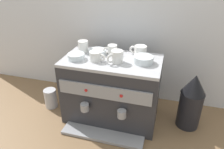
{
  "coord_description": "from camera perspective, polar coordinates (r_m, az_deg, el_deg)",
  "views": [
    {
      "loc": [
        0.35,
        -1.23,
        1.03
      ],
      "look_at": [
        0.0,
        0.0,
        0.35
      ],
      "focal_mm": 34.06,
      "sensor_mm": 36.0,
      "label": 1
    }
  ],
  "objects": [
    {
      "name": "ceramic_cup_2",
      "position": [
        1.46,
        7.47,
        6.36
      ],
      "size": [
        0.12,
        0.08,
        0.07
      ],
      "color": "white",
      "rests_on": "espresso_machine"
    },
    {
      "name": "ceramic_cup_4",
      "position": [
        1.37,
        -4.32,
        4.87
      ],
      "size": [
        0.11,
        0.08,
        0.06
      ],
      "color": "white",
      "rests_on": "espresso_machine"
    },
    {
      "name": "milk_pitcher",
      "position": [
        1.76,
        -16.13,
        -6.14
      ],
      "size": [
        0.1,
        0.1,
        0.15
      ],
      "primitive_type": "cylinder",
      "color": "#B7B7BC",
      "rests_on": "ground_plane"
    },
    {
      "name": "ceramic_bowl_0",
      "position": [
        1.41,
        -9.63,
        4.77
      ],
      "size": [
        0.11,
        0.11,
        0.04
      ],
      "color": "silver",
      "rests_on": "espresso_machine"
    },
    {
      "name": "espresso_machine",
      "position": [
        1.51,
        -0.05,
        -4.09
      ],
      "size": [
        0.65,
        0.47,
        0.46
      ],
      "color": "#2D2D33",
      "rests_on": "ground_plane"
    },
    {
      "name": "ceramic_cup_1",
      "position": [
        1.34,
        1.24,
        4.79
      ],
      "size": [
        0.09,
        0.11,
        0.08
      ],
      "color": "white",
      "rests_on": "espresso_machine"
    },
    {
      "name": "ceramic_cup_3",
      "position": [
        1.46,
        -0.04,
        6.66
      ],
      "size": [
        0.09,
        0.07,
        0.07
      ],
      "color": "white",
      "rests_on": "espresso_machine"
    },
    {
      "name": "ceramic_cup_0",
      "position": [
        1.52,
        -7.68,
        7.53
      ],
      "size": [
        0.07,
        0.11,
        0.08
      ],
      "color": "white",
      "rests_on": "espresso_machine"
    },
    {
      "name": "ceramic_bowl_2",
      "position": [
        1.48,
        -3.93,
        6.07
      ],
      "size": [
        0.12,
        0.12,
        0.03
      ],
      "color": "silver",
      "rests_on": "espresso_machine"
    },
    {
      "name": "ground_plane",
      "position": [
        1.64,
        0.0,
        -10.8
      ],
      "size": [
        4.0,
        4.0,
        0.0
      ],
      "primitive_type": "plane",
      "color": "brown"
    },
    {
      "name": "coffee_grinder",
      "position": [
        1.53,
        20.5,
        -6.71
      ],
      "size": [
        0.16,
        0.16,
        0.4
      ],
      "color": "black",
      "rests_on": "ground_plane"
    },
    {
      "name": "tiled_backsplash_wall",
      "position": [
        1.7,
        3.18,
        8.94
      ],
      "size": [
        2.8,
        0.03,
        0.95
      ],
      "primitive_type": "cube",
      "color": "silver",
      "rests_on": "ground_plane"
    },
    {
      "name": "ceramic_bowl_1",
      "position": [
        1.35,
        8.38,
        3.89
      ],
      "size": [
        0.13,
        0.13,
        0.04
      ],
      "color": "silver",
      "rests_on": "espresso_machine"
    }
  ]
}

